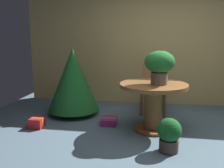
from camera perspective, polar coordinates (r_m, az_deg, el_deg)
ground_plane at (r=3.60m, az=12.52°, el=-13.30°), size 6.60×6.60×0.00m
back_wall_panel at (r=5.50m, az=11.80°, el=8.96°), size 6.00×0.10×2.60m
round_dining_table at (r=3.92m, az=9.35°, el=-3.35°), size 1.04×1.04×0.75m
flower_vase at (r=3.77m, az=10.80°, el=4.42°), size 0.44×0.44×0.50m
wooden_chair_far at (r=4.85m, az=9.35°, el=-0.40°), size 0.48×0.45×0.92m
holiday_tree at (r=4.70m, az=-8.83°, el=1.05°), size 0.95×0.95×1.25m
gift_box_purple at (r=4.26m, az=-0.66°, el=-8.42°), size 0.28×0.32×0.11m
gift_box_red at (r=4.27m, az=-16.70°, el=-8.46°), size 0.20×0.22×0.16m
potted_plant at (r=3.32m, az=12.84°, el=-11.04°), size 0.31×0.31×0.44m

